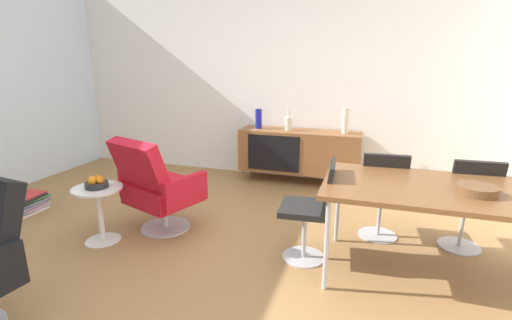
% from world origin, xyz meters
% --- Properties ---
extents(ground_plane, '(8.32, 8.32, 0.00)m').
position_xyz_m(ground_plane, '(0.00, 0.00, 0.00)').
color(ground_plane, '#9E7242').
extents(wall_back, '(6.80, 0.12, 2.80)m').
position_xyz_m(wall_back, '(0.00, 2.60, 1.40)').
color(wall_back, white).
rests_on(wall_back, ground_plane).
extents(sideboard, '(1.60, 0.45, 0.72)m').
position_xyz_m(sideboard, '(0.34, 2.30, 0.44)').
color(sideboard, brown).
rests_on(sideboard, ground_plane).
extents(vase_cobalt, '(0.10, 0.10, 0.29)m').
position_xyz_m(vase_cobalt, '(0.19, 2.30, 0.82)').
color(vase_cobalt, beige).
rests_on(vase_cobalt, sideboard).
extents(vase_sculptural_dark, '(0.09, 0.09, 0.33)m').
position_xyz_m(vase_sculptural_dark, '(0.93, 2.30, 0.88)').
color(vase_sculptural_dark, beige).
rests_on(vase_sculptural_dark, sideboard).
extents(vase_ceramic_small, '(0.09, 0.09, 0.27)m').
position_xyz_m(vase_ceramic_small, '(-0.23, 2.30, 0.85)').
color(vase_ceramic_small, navy).
rests_on(vase_ceramic_small, sideboard).
extents(dining_table, '(1.60, 0.90, 0.74)m').
position_xyz_m(dining_table, '(1.75, 0.33, 0.70)').
color(dining_table, brown).
rests_on(dining_table, ground_plane).
extents(wooden_bowl_on_table, '(0.26, 0.26, 0.06)m').
position_xyz_m(wooden_bowl_on_table, '(1.99, 0.26, 0.77)').
color(wooden_bowl_on_table, brown).
rests_on(wooden_bowl_on_table, dining_table).
extents(dining_chair_back_right, '(0.42, 0.45, 0.86)m').
position_xyz_m(dining_chair_back_right, '(2.10, 0.89, 0.47)').
color(dining_chair_back_right, black).
rests_on(dining_chair_back_right, ground_plane).
extents(dining_chair_near_window, '(0.45, 0.43, 0.86)m').
position_xyz_m(dining_chair_near_window, '(0.86, 0.34, 0.47)').
color(dining_chair_near_window, black).
rests_on(dining_chair_near_window, ground_plane).
extents(dining_chair_back_left, '(0.42, 0.45, 0.86)m').
position_xyz_m(dining_chair_back_left, '(1.40, 0.89, 0.47)').
color(dining_chair_back_left, black).
rests_on(dining_chair_back_left, ground_plane).
extents(lounge_chair_red, '(0.85, 0.82, 0.95)m').
position_xyz_m(lounge_chair_red, '(-0.65, 0.41, 0.47)').
color(lounge_chair_red, red).
rests_on(lounge_chair_red, ground_plane).
extents(side_table_round, '(0.44, 0.44, 0.52)m').
position_xyz_m(side_table_round, '(-1.04, 0.07, 0.32)').
color(side_table_round, white).
rests_on(side_table_round, ground_plane).
extents(fruit_bowl, '(0.20, 0.20, 0.11)m').
position_xyz_m(fruit_bowl, '(-1.05, 0.07, 0.56)').
color(fruit_bowl, '#262628').
rests_on(fruit_bowl, side_table_round).
extents(magazine_stack, '(0.33, 0.41, 0.19)m').
position_xyz_m(magazine_stack, '(-2.31, 0.37, 0.10)').
color(magazine_stack, silver).
rests_on(magazine_stack, ground_plane).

